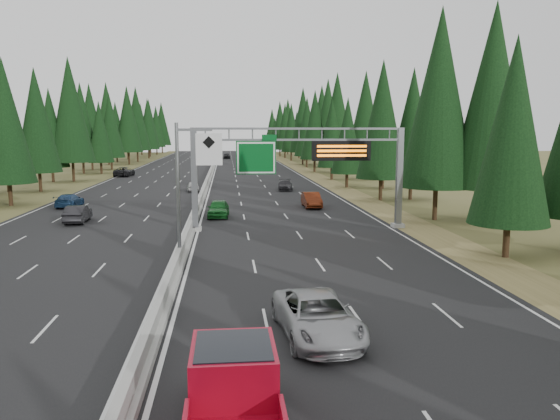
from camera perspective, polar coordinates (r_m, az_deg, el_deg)
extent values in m
cube|color=black|center=(86.75, -7.42, 3.14)|extent=(32.00, 260.00, 0.08)
cube|color=olive|center=(88.00, 4.26, 3.25)|extent=(3.60, 260.00, 0.06)
cube|color=brown|center=(89.12, -18.95, 2.89)|extent=(3.60, 260.00, 0.06)
cube|color=gray|center=(86.74, -7.42, 3.27)|extent=(0.70, 260.00, 0.30)
cube|color=gray|center=(86.71, -7.43, 3.53)|extent=(0.30, 260.00, 0.60)
cube|color=slate|center=(41.61, -8.94, 3.14)|extent=(0.45, 0.45, 7.80)
cube|color=gray|center=(42.10, -8.82, -1.95)|extent=(0.90, 0.90, 0.30)
cube|color=slate|center=(43.65, 12.35, 3.28)|extent=(0.45, 0.45, 7.80)
cube|color=gray|center=(44.12, 12.20, -1.58)|extent=(0.90, 0.90, 0.30)
cube|color=slate|center=(41.75, 1.99, 8.50)|extent=(15.85, 0.35, 0.16)
cube|color=slate|center=(41.75, 1.99, 7.34)|extent=(15.85, 0.35, 0.16)
cube|color=#054C19|center=(41.24, -2.51, 5.48)|extent=(3.00, 0.10, 2.50)
cube|color=silver|center=(41.18, -2.51, 5.48)|extent=(2.85, 0.02, 2.35)
cube|color=#054C19|center=(41.26, -1.13, 7.57)|extent=(1.10, 0.10, 0.45)
cube|color=black|center=(42.02, 6.42, 6.17)|extent=(4.50, 0.40, 1.50)
cube|color=orange|center=(41.80, 6.49, 6.64)|extent=(3.80, 0.02, 0.18)
cube|color=orange|center=(41.81, 6.49, 6.16)|extent=(3.80, 0.02, 0.18)
cube|color=orange|center=(41.82, 6.48, 5.68)|extent=(3.80, 0.02, 0.18)
cylinder|color=slate|center=(31.70, -10.60, 1.72)|extent=(0.20, 0.20, 8.00)
cube|color=gray|center=(32.36, -10.42, -5.16)|extent=(0.50, 0.50, 0.20)
cube|color=slate|center=(31.43, -8.94, 8.29)|extent=(2.00, 0.15, 0.15)
cube|color=silver|center=(31.29, -7.43, 6.30)|extent=(1.50, 0.06, 1.80)
cylinder|color=black|center=(35.58, 22.56, -3.01)|extent=(0.40, 0.40, 2.10)
cone|color=black|center=(34.98, 23.16, 7.62)|extent=(4.73, 4.73, 11.05)
cylinder|color=black|center=(48.91, 15.90, 0.66)|extent=(0.40, 0.40, 2.86)
cone|color=black|center=(48.60, 16.32, 11.17)|extent=(6.44, 6.44, 15.03)
cylinder|color=black|center=(49.19, 20.79, 0.50)|extent=(0.40, 0.40, 2.90)
cone|color=black|center=(48.89, 21.34, 11.07)|extent=(6.52, 6.52, 15.20)
cylinder|color=black|center=(61.60, 10.46, 2.14)|extent=(0.40, 0.40, 2.46)
cone|color=black|center=(61.28, 10.65, 9.30)|extent=(5.53, 5.53, 12.89)
cylinder|color=black|center=(63.08, 13.47, 2.14)|extent=(0.40, 0.40, 2.33)
cone|color=black|center=(62.76, 13.69, 8.77)|extent=(5.25, 5.25, 12.25)
cylinder|color=black|center=(74.87, 6.99, 3.07)|extent=(0.40, 0.40, 1.95)
cone|color=black|center=(74.58, 7.07, 7.73)|extent=(4.38, 4.38, 10.22)
cylinder|color=black|center=(74.40, 10.66, 2.98)|extent=(0.40, 0.40, 2.00)
cone|color=black|center=(74.11, 10.79, 7.80)|extent=(4.50, 4.50, 10.51)
cylinder|color=black|center=(86.94, 5.42, 3.82)|extent=(0.40, 0.40, 2.01)
cone|color=black|center=(86.70, 5.47, 7.98)|extent=(4.53, 4.53, 10.58)
cylinder|color=black|center=(88.57, 8.79, 4.08)|extent=(0.40, 0.40, 2.73)
cone|color=black|center=(88.38, 8.91, 9.60)|extent=(6.14, 6.14, 14.34)
cylinder|color=black|center=(103.24, 3.63, 4.65)|extent=(0.40, 0.40, 2.45)
cone|color=black|center=(103.05, 3.67, 8.89)|extent=(5.50, 5.50, 12.84)
cylinder|color=black|center=(102.15, 5.90, 4.72)|extent=(0.40, 0.40, 2.93)
cone|color=black|center=(102.01, 5.97, 9.87)|extent=(6.60, 6.60, 15.40)
cylinder|color=black|center=(117.58, 2.80, 5.07)|extent=(0.40, 0.40, 2.38)
cone|color=black|center=(117.41, 2.83, 8.70)|extent=(5.35, 5.35, 12.49)
cylinder|color=black|center=(117.68, 4.96, 5.20)|extent=(0.40, 0.40, 2.99)
cone|color=black|center=(117.57, 5.01, 9.75)|extent=(6.72, 6.72, 15.67)
cylinder|color=black|center=(127.70, 2.38, 5.42)|extent=(0.40, 0.40, 2.83)
cone|color=black|center=(127.58, 2.41, 9.40)|extent=(6.37, 6.37, 14.87)
cylinder|color=black|center=(128.42, 4.33, 5.44)|extent=(0.40, 0.40, 2.92)
cone|color=black|center=(128.31, 4.37, 9.52)|extent=(6.58, 6.58, 15.35)
cylinder|color=black|center=(143.03, 1.17, 5.63)|extent=(0.40, 0.40, 2.39)
cone|color=black|center=(142.89, 1.18, 8.62)|extent=(5.37, 5.37, 12.52)
cylinder|color=black|center=(143.92, 2.59, 5.68)|extent=(0.40, 0.40, 2.58)
cone|color=black|center=(143.80, 2.61, 8.89)|extent=(5.81, 5.81, 13.55)
cylinder|color=black|center=(157.13, 0.52, 5.88)|extent=(0.40, 0.40, 2.49)
cone|color=black|center=(157.00, 0.53, 8.72)|extent=(5.60, 5.60, 13.07)
cylinder|color=black|center=(158.30, 1.99, 5.86)|extent=(0.40, 0.40, 2.28)
cone|color=black|center=(158.17, 2.00, 8.44)|extent=(5.13, 5.13, 11.96)
cylinder|color=black|center=(168.96, -0.01, 6.08)|extent=(0.40, 0.40, 2.69)
cone|color=black|center=(168.86, -0.01, 8.94)|extent=(6.06, 6.06, 14.15)
cylinder|color=black|center=(172.25, 1.76, 6.04)|extent=(0.40, 0.40, 2.24)
cone|color=black|center=(172.13, 1.77, 8.37)|extent=(5.03, 5.03, 11.73)
cylinder|color=black|center=(185.25, -0.54, 6.16)|extent=(0.40, 0.40, 1.99)
cone|color=black|center=(185.13, -0.54, 8.08)|extent=(4.47, 4.47, 10.43)
cylinder|color=black|center=(183.14, 0.82, 6.28)|extent=(0.40, 0.40, 2.95)
cone|color=black|center=(183.07, 0.83, 9.16)|extent=(6.63, 6.63, 15.47)
cylinder|color=black|center=(200.10, -0.83, 6.39)|extent=(0.40, 0.40, 2.53)
cone|color=black|center=(200.01, -0.84, 8.65)|extent=(5.70, 5.70, 13.30)
cylinder|color=black|center=(198.94, 0.59, 6.31)|extent=(0.40, 0.40, 2.08)
cone|color=black|center=(198.84, 0.59, 8.19)|extent=(4.69, 4.69, 10.94)
cylinder|color=black|center=(62.10, -26.34, 1.45)|extent=(0.40, 0.40, 2.39)
cone|color=black|center=(61.78, -26.79, 8.35)|extent=(5.39, 5.39, 12.57)
cylinder|color=black|center=(75.78, -23.77, 2.71)|extent=(0.40, 0.40, 2.49)
cone|color=black|center=(75.53, -24.11, 8.59)|extent=(5.60, 5.60, 13.07)
cylinder|color=black|center=(76.98, -26.52, 2.65)|extent=(0.40, 0.40, 2.59)
cone|color=black|center=(76.75, -26.91, 8.66)|extent=(5.82, 5.82, 13.57)
cylinder|color=black|center=(89.30, -20.78, 3.76)|extent=(0.40, 0.40, 3.00)
cone|color=black|center=(89.15, -21.09, 9.77)|extent=(6.74, 6.74, 15.73)
cylinder|color=black|center=(89.56, -22.64, 3.43)|extent=(0.40, 0.40, 2.25)
cone|color=black|center=(89.33, -22.88, 7.93)|extent=(5.07, 5.07, 11.82)
cylinder|color=black|center=(103.93, -18.17, 4.18)|extent=(0.40, 0.40, 2.09)
cone|color=black|center=(103.73, -18.33, 7.78)|extent=(4.70, 4.70, 10.96)
cylinder|color=black|center=(105.67, -19.84, 4.31)|extent=(0.40, 0.40, 2.62)
cone|color=black|center=(105.50, -20.06, 8.76)|extent=(5.90, 5.90, 13.78)
cylinder|color=black|center=(115.06, -17.18, 4.66)|extent=(0.40, 0.40, 2.43)
cone|color=black|center=(114.89, -17.34, 8.43)|extent=(5.46, 5.46, 12.73)
cylinder|color=black|center=(116.07, -19.02, 4.68)|extent=(0.40, 0.40, 2.73)
cone|color=black|center=(115.93, -19.22, 8.90)|extent=(6.15, 6.15, 14.36)
cylinder|color=black|center=(132.09, -15.50, 5.24)|extent=(0.40, 0.40, 2.88)
cone|color=black|center=(131.98, -15.65, 9.14)|extent=(6.48, 6.48, 15.12)
cylinder|color=black|center=(132.49, -17.45, 5.19)|extent=(0.40, 0.40, 3.00)
cone|color=black|center=(132.39, -17.63, 9.25)|extent=(6.76, 6.76, 15.77)
cylinder|color=black|center=(142.22, -14.65, 5.48)|extent=(0.40, 0.40, 2.99)
cone|color=black|center=(142.12, -14.79, 9.24)|extent=(6.72, 6.72, 15.68)
cylinder|color=black|center=(145.22, -16.66, 5.34)|extent=(0.40, 0.40, 2.42)
cone|color=black|center=(145.08, -16.78, 8.32)|extent=(5.44, 5.44, 12.68)
cylinder|color=black|center=(159.25, -13.54, 5.73)|extent=(0.40, 0.40, 2.70)
cone|color=black|center=(159.14, -13.65, 8.76)|extent=(6.07, 6.07, 14.17)
cylinder|color=black|center=(156.94, -15.60, 5.61)|extent=(0.40, 0.40, 2.67)
cone|color=black|center=(156.83, -15.72, 8.65)|extent=(6.00, 6.00, 14.00)
cylinder|color=black|center=(171.54, -13.42, 5.91)|extent=(0.40, 0.40, 2.78)
cone|color=black|center=(171.45, -13.52, 8.81)|extent=(6.26, 6.26, 14.60)
cylinder|color=black|center=(173.69, -14.64, 5.73)|extent=(0.40, 0.40, 1.80)
cone|color=black|center=(173.56, -14.71, 7.59)|extent=(4.06, 4.06, 9.47)
cylinder|color=black|center=(186.66, -12.74, 6.06)|extent=(0.40, 0.40, 2.57)
cone|color=black|center=(186.56, -12.82, 8.53)|extent=(5.79, 5.79, 13.50)
cylinder|color=black|center=(185.71, -14.24, 6.02)|extent=(0.40, 0.40, 2.69)
cone|color=black|center=(185.62, -14.34, 8.62)|extent=(6.06, 6.06, 14.14)
cylinder|color=black|center=(198.54, -12.19, 6.24)|extent=(0.40, 0.40, 2.85)
cone|color=black|center=(198.47, -12.27, 8.81)|extent=(6.42, 6.42, 14.98)
cylinder|color=black|center=(200.11, -13.36, 6.19)|extent=(0.40, 0.40, 2.66)
cone|color=black|center=(200.02, -13.44, 8.56)|extent=(5.98, 5.98, 13.95)
imported|color=#98999D|center=(20.42, 3.92, -11.01)|extent=(3.11, 5.86, 1.57)
cylinder|color=black|center=(15.88, -8.55, -18.22)|extent=(0.34, 0.91, 0.91)
cylinder|color=black|center=(15.89, -1.19, -18.10)|extent=(0.34, 0.91, 0.91)
cube|color=maroon|center=(14.16, -4.77, -20.85)|extent=(2.28, 6.39, 0.34)
cube|color=maroon|center=(14.72, -4.87, -16.19)|extent=(2.17, 2.51, 1.26)
cube|color=black|center=(14.58, -4.89, -14.97)|extent=(1.94, 2.17, 0.63)
imported|color=#145B1F|center=(48.59, -6.45, 0.18)|extent=(1.98, 4.55, 1.53)
imported|color=#5E200D|center=(54.48, 3.31, 1.07)|extent=(1.59, 4.55, 1.50)
imported|color=black|center=(70.57, 0.55, 2.63)|extent=(2.20, 4.61, 1.30)
imported|color=silver|center=(103.40, -1.72, 4.42)|extent=(2.31, 4.99, 1.39)
imported|color=black|center=(155.04, -5.60, 5.67)|extent=(1.96, 4.58, 1.54)
imported|color=black|center=(48.40, -20.39, -0.37)|extent=(1.68, 4.42, 1.44)
imported|color=navy|center=(58.55, -21.16, 0.94)|extent=(2.09, 4.68, 1.33)
imported|color=silver|center=(69.99, -9.08, 2.47)|extent=(1.88, 3.87, 1.27)
imported|color=black|center=(96.24, -15.96, 3.88)|extent=(2.98, 5.77, 1.56)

